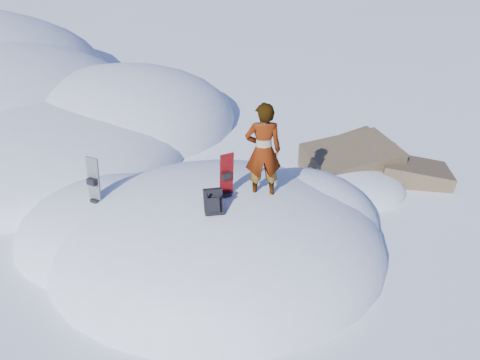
{
  "coord_description": "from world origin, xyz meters",
  "views": [
    {
      "loc": [
        0.23,
        -8.01,
        5.95
      ],
      "look_at": [
        0.47,
        0.3,
        1.47
      ],
      "focal_mm": 35.0,
      "sensor_mm": 36.0,
      "label": 1
    }
  ],
  "objects_px": {
    "snowboard_dark": "(95,194)",
    "person": "(263,151)",
    "snowboard_red": "(226,187)",
    "backpack": "(213,202)"
  },
  "relations": [
    {
      "from": "snowboard_dark",
      "to": "person",
      "type": "height_order",
      "value": "person"
    },
    {
      "from": "snowboard_red",
      "to": "backpack",
      "type": "relative_size",
      "value": 2.61
    },
    {
      "from": "snowboard_red",
      "to": "snowboard_dark",
      "type": "xyz_separation_m",
      "value": [
        -2.66,
        0.56,
        -0.42
      ]
    },
    {
      "from": "snowboard_red",
      "to": "snowboard_dark",
      "type": "bearing_deg",
      "value": 141.04
    },
    {
      "from": "snowboard_red",
      "to": "person",
      "type": "distance_m",
      "value": 0.97
    },
    {
      "from": "person",
      "to": "backpack",
      "type": "bearing_deg",
      "value": 34.51
    },
    {
      "from": "snowboard_red",
      "to": "backpack",
      "type": "distance_m",
      "value": 0.56
    },
    {
      "from": "backpack",
      "to": "person",
      "type": "height_order",
      "value": "person"
    },
    {
      "from": "backpack",
      "to": "person",
      "type": "xyz_separation_m",
      "value": [
        0.93,
        0.69,
        0.67
      ]
    },
    {
      "from": "snowboard_dark",
      "to": "person",
      "type": "bearing_deg",
      "value": 22.97
    }
  ]
}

